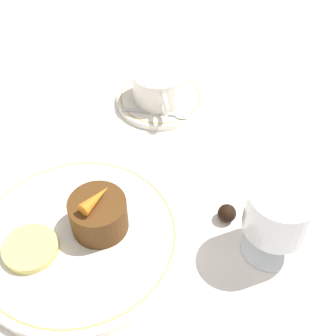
# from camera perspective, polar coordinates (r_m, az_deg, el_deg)

# --- Properties ---
(ground_plane) EXTENTS (3.00, 3.00, 0.00)m
(ground_plane) POSITION_cam_1_polar(r_m,az_deg,el_deg) (0.59, -9.63, -9.62)
(ground_plane) COLOR white
(dinner_plate) EXTENTS (0.26, 0.26, 0.01)m
(dinner_plate) POSITION_cam_1_polar(r_m,az_deg,el_deg) (0.59, -10.98, -8.32)
(dinner_plate) COLOR white
(dinner_plate) RESTS_ON ground_plane
(saucer) EXTENTS (0.14, 0.14, 0.01)m
(saucer) POSITION_cam_1_polar(r_m,az_deg,el_deg) (0.76, -0.96, 8.42)
(saucer) COLOR white
(saucer) RESTS_ON ground_plane
(coffee_cup) EXTENTS (0.11, 0.08, 0.05)m
(coffee_cup) POSITION_cam_1_polar(r_m,az_deg,el_deg) (0.74, -1.12, 10.05)
(coffee_cup) COLOR white
(coffee_cup) RESTS_ON saucer
(spoon) EXTENTS (0.05, 0.10, 0.00)m
(spoon) POSITION_cam_1_polar(r_m,az_deg,el_deg) (0.72, -0.64, 6.64)
(spoon) COLOR silver
(spoon) RESTS_ON saucer
(wine_glass) EXTENTS (0.08, 0.08, 0.10)m
(wine_glass) POSITION_cam_1_polar(r_m,az_deg,el_deg) (0.54, 13.36, -5.49)
(wine_glass) COLOR silver
(wine_glass) RESTS_ON ground_plane
(dessert_cake) EXTENTS (0.07, 0.07, 0.05)m
(dessert_cake) POSITION_cam_1_polar(r_m,az_deg,el_deg) (0.57, -8.45, -5.67)
(dessert_cake) COLOR #563314
(dessert_cake) RESTS_ON dinner_plate
(carrot_garnish) EXTENTS (0.04, 0.04, 0.02)m
(carrot_garnish) POSITION_cam_1_polar(r_m,az_deg,el_deg) (0.54, -8.81, -3.71)
(carrot_garnish) COLOR orange
(carrot_garnish) RESTS_ON dessert_cake
(pineapple_slice) EXTENTS (0.07, 0.07, 0.01)m
(pineapple_slice) POSITION_cam_1_polar(r_m,az_deg,el_deg) (0.58, -16.43, -9.10)
(pineapple_slice) COLOR #EFE075
(pineapple_slice) RESTS_ON dinner_plate
(chocolate_truffle) EXTENTS (0.02, 0.02, 0.02)m
(chocolate_truffle) POSITION_cam_1_polar(r_m,az_deg,el_deg) (0.60, 7.19, -5.50)
(chocolate_truffle) COLOR black
(chocolate_truffle) RESTS_ON ground_plane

